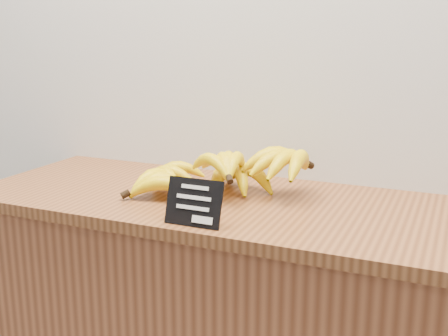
% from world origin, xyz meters
% --- Properties ---
extents(counter_top, '(1.37, 0.54, 0.03)m').
position_xyz_m(counter_top, '(-0.10, 2.75, 0.92)').
color(counter_top, brown).
rests_on(counter_top, counter).
extents(chalkboard_sign, '(0.13, 0.04, 0.10)m').
position_xyz_m(chalkboard_sign, '(-0.09, 2.53, 0.98)').
color(chalkboard_sign, black).
rests_on(chalkboard_sign, counter_top).
extents(banana_pile, '(0.54, 0.31, 0.12)m').
position_xyz_m(banana_pile, '(-0.13, 2.78, 0.98)').
color(banana_pile, yellow).
rests_on(banana_pile, counter_top).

